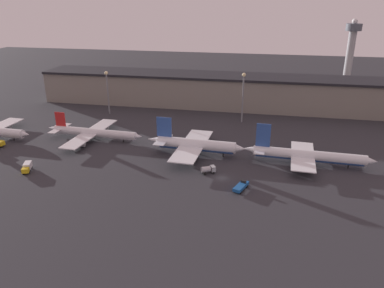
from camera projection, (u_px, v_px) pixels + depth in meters
ground at (222, 178)px, 126.12m from camera, size 600.00×600.00×0.00m
terminal_building at (242, 92)px, 203.13m from camera, size 223.39×23.59×17.66m
airplane_1 at (93, 133)px, 159.50m from camera, size 44.21×38.04×10.89m
airplane_2 at (195, 145)px, 144.04m from camera, size 39.14×35.11×13.95m
airplane_3 at (307, 156)px, 135.44m from camera, size 47.16×28.11×14.15m
service_vehicle_0 at (27, 167)px, 130.58m from camera, size 4.54×7.03×2.79m
service_vehicle_1 at (208, 169)px, 128.87m from camera, size 5.26×4.23×2.67m
service_vehicle_2 at (241, 186)px, 118.03m from camera, size 4.81×7.71×2.56m
lamp_post_0 at (107, 87)px, 189.93m from camera, size 1.80×1.80×22.25m
lamp_post_1 at (243, 91)px, 176.99m from camera, size 1.80×1.80×23.98m
control_tower at (350, 52)px, 223.11m from camera, size 9.00×9.00×45.23m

